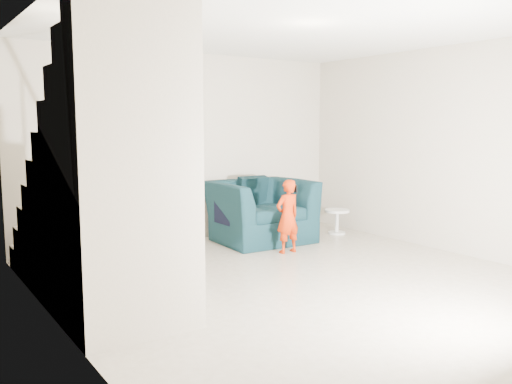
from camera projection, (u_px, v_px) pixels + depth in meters
floor at (307, 284)px, 5.76m from camera, size 5.50×5.50×0.00m
ceiling at (311, 23)px, 5.42m from camera, size 5.50×5.50×0.00m
back_wall at (188, 147)px, 7.85m from camera, size 5.00×0.00×5.00m
left_wall at (60, 168)px, 4.20m from camera, size 0.00×5.50×5.50m
right_wall at (459, 150)px, 6.98m from camera, size 0.00×5.50×5.50m
armchair at (261, 211)px, 7.82m from camera, size 1.40×1.24×0.87m
toddler at (288, 216)px, 7.10m from camera, size 0.36×0.24×0.97m
side_table at (337, 217)px, 8.35m from camera, size 0.38×0.38×0.38m
staircase at (102, 205)px, 4.98m from camera, size 1.02×3.03×3.62m
cushion at (252, 192)px, 8.12m from camera, size 0.48×0.23×0.48m
throw at (223, 207)px, 7.47m from camera, size 0.04×0.43×0.48m
phone at (296, 189)px, 7.11m from camera, size 0.03×0.05×0.10m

